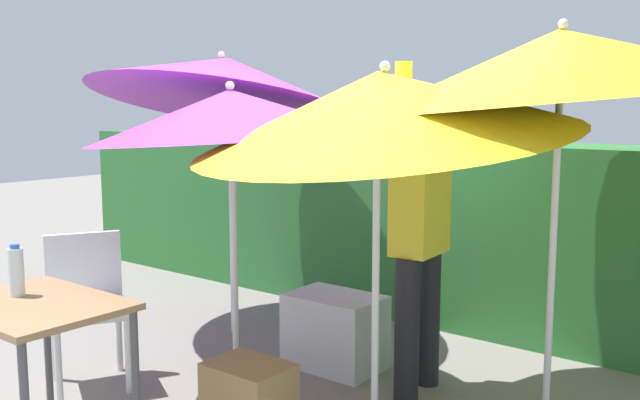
{
  "coord_description": "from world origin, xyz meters",
  "views": [
    {
      "loc": [
        2.52,
        -2.91,
        1.65
      ],
      "look_at": [
        0.0,
        0.3,
        1.1
      ],
      "focal_mm": 39.29,
      "sensor_mm": 36.0,
      "label": 1
    }
  ],
  "objects_px": {
    "person_vendor": "(419,234)",
    "folding_table": "(35,324)",
    "umbrella_orange": "(561,66)",
    "umbrella_rainbow": "(226,81)",
    "chair_plastic": "(87,299)",
    "umbrella_navy": "(231,115)",
    "umbrella_yellow": "(381,106)",
    "cooler_box": "(335,331)",
    "bottle_water": "(16,271)"
  },
  "relations": [
    {
      "from": "umbrella_rainbow",
      "to": "chair_plastic",
      "type": "relative_size",
      "value": 2.48
    },
    {
      "from": "umbrella_navy",
      "to": "bottle_water",
      "type": "relative_size",
      "value": 7.47
    },
    {
      "from": "umbrella_orange",
      "to": "bottle_water",
      "type": "distance_m",
      "value": 2.73
    },
    {
      "from": "umbrella_yellow",
      "to": "umbrella_navy",
      "type": "bearing_deg",
      "value": 178.89
    },
    {
      "from": "umbrella_orange",
      "to": "folding_table",
      "type": "relative_size",
      "value": 2.66
    },
    {
      "from": "umbrella_navy",
      "to": "umbrella_yellow",
      "type": "bearing_deg",
      "value": -1.11
    },
    {
      "from": "umbrella_rainbow",
      "to": "umbrella_orange",
      "type": "height_order",
      "value": "umbrella_rainbow"
    },
    {
      "from": "umbrella_navy",
      "to": "chair_plastic",
      "type": "distance_m",
      "value": 1.42
    },
    {
      "from": "bottle_water",
      "to": "cooler_box",
      "type": "bearing_deg",
      "value": 76.43
    },
    {
      "from": "cooler_box",
      "to": "bottle_water",
      "type": "distance_m",
      "value": 2.0
    },
    {
      "from": "umbrella_yellow",
      "to": "folding_table",
      "type": "xyz_separation_m",
      "value": [
        -1.07,
        -1.15,
        -0.96
      ]
    },
    {
      "from": "umbrella_orange",
      "to": "folding_table",
      "type": "xyz_separation_m",
      "value": [
        -1.66,
        -1.83,
        -1.15
      ]
    },
    {
      "from": "umbrella_orange",
      "to": "umbrella_yellow",
      "type": "bearing_deg",
      "value": -131.36
    },
    {
      "from": "umbrella_yellow",
      "to": "folding_table",
      "type": "bearing_deg",
      "value": -132.75
    },
    {
      "from": "chair_plastic",
      "to": "bottle_water",
      "type": "bearing_deg",
      "value": -51.88
    },
    {
      "from": "umbrella_orange",
      "to": "umbrella_navy",
      "type": "relative_size",
      "value": 1.19
    },
    {
      "from": "umbrella_rainbow",
      "to": "bottle_water",
      "type": "distance_m",
      "value": 2.23
    },
    {
      "from": "umbrella_yellow",
      "to": "bottle_water",
      "type": "bearing_deg",
      "value": -136.81
    },
    {
      "from": "person_vendor",
      "to": "bottle_water",
      "type": "distance_m",
      "value": 2.1
    },
    {
      "from": "umbrella_navy",
      "to": "chair_plastic",
      "type": "xyz_separation_m",
      "value": [
        -0.79,
        -0.44,
        -1.09
      ]
    },
    {
      "from": "person_vendor",
      "to": "folding_table",
      "type": "xyz_separation_m",
      "value": [
        -0.9,
        -1.83,
        -0.24
      ]
    },
    {
      "from": "umbrella_rainbow",
      "to": "umbrella_yellow",
      "type": "xyz_separation_m",
      "value": [
        1.83,
        -0.79,
        -0.17
      ]
    },
    {
      "from": "umbrella_orange",
      "to": "bottle_water",
      "type": "relative_size",
      "value": 8.87
    },
    {
      "from": "umbrella_navy",
      "to": "cooler_box",
      "type": "relative_size",
      "value": 3.05
    },
    {
      "from": "folding_table",
      "to": "bottle_water",
      "type": "xyz_separation_m",
      "value": [
        -0.15,
        0.01,
        0.21
      ]
    },
    {
      "from": "umbrella_orange",
      "to": "umbrella_navy",
      "type": "height_order",
      "value": "umbrella_orange"
    },
    {
      "from": "umbrella_rainbow",
      "to": "umbrella_navy",
      "type": "distance_m",
      "value": 1.16
    },
    {
      "from": "cooler_box",
      "to": "chair_plastic",
      "type": "bearing_deg",
      "value": -132.45
    },
    {
      "from": "umbrella_rainbow",
      "to": "chair_plastic",
      "type": "xyz_separation_m",
      "value": [
        0.04,
        -1.21,
        -1.31
      ]
    },
    {
      "from": "umbrella_yellow",
      "to": "cooler_box",
      "type": "relative_size",
      "value": 3.34
    },
    {
      "from": "folding_table",
      "to": "cooler_box",
      "type": "bearing_deg",
      "value": 81.08
    },
    {
      "from": "chair_plastic",
      "to": "umbrella_navy",
      "type": "bearing_deg",
      "value": 28.86
    },
    {
      "from": "umbrella_yellow",
      "to": "bottle_water",
      "type": "relative_size",
      "value": 8.18
    },
    {
      "from": "umbrella_yellow",
      "to": "cooler_box",
      "type": "height_order",
      "value": "umbrella_yellow"
    },
    {
      "from": "umbrella_rainbow",
      "to": "cooler_box",
      "type": "distance_m",
      "value": 1.91
    },
    {
      "from": "folding_table",
      "to": "umbrella_navy",
      "type": "bearing_deg",
      "value": 86.58
    },
    {
      "from": "umbrella_yellow",
      "to": "bottle_water",
      "type": "height_order",
      "value": "umbrella_yellow"
    },
    {
      "from": "umbrella_rainbow",
      "to": "cooler_box",
      "type": "relative_size",
      "value": 3.76
    },
    {
      "from": "folding_table",
      "to": "umbrella_yellow",
      "type": "bearing_deg",
      "value": 47.25
    },
    {
      "from": "cooler_box",
      "to": "umbrella_yellow",
      "type": "bearing_deg",
      "value": -41.58
    },
    {
      "from": "umbrella_navy",
      "to": "person_vendor",
      "type": "height_order",
      "value": "person_vendor"
    },
    {
      "from": "umbrella_orange",
      "to": "cooler_box",
      "type": "bearing_deg",
      "value": 179.28
    },
    {
      "from": "umbrella_navy",
      "to": "person_vendor",
      "type": "relative_size",
      "value": 0.95
    },
    {
      "from": "folding_table",
      "to": "bottle_water",
      "type": "bearing_deg",
      "value": 176.96
    },
    {
      "from": "umbrella_navy",
      "to": "cooler_box",
      "type": "height_order",
      "value": "umbrella_navy"
    },
    {
      "from": "person_vendor",
      "to": "folding_table",
      "type": "distance_m",
      "value": 2.05
    },
    {
      "from": "chair_plastic",
      "to": "folding_table",
      "type": "height_order",
      "value": "chair_plastic"
    },
    {
      "from": "umbrella_yellow",
      "to": "person_vendor",
      "type": "distance_m",
      "value": 1.0
    },
    {
      "from": "cooler_box",
      "to": "bottle_water",
      "type": "xyz_separation_m",
      "value": [
        -0.44,
        -1.84,
        0.67
      ]
    },
    {
      "from": "umbrella_yellow",
      "to": "umbrella_navy",
      "type": "xyz_separation_m",
      "value": [
        -1.0,
        0.02,
        -0.05
      ]
    }
  ]
}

